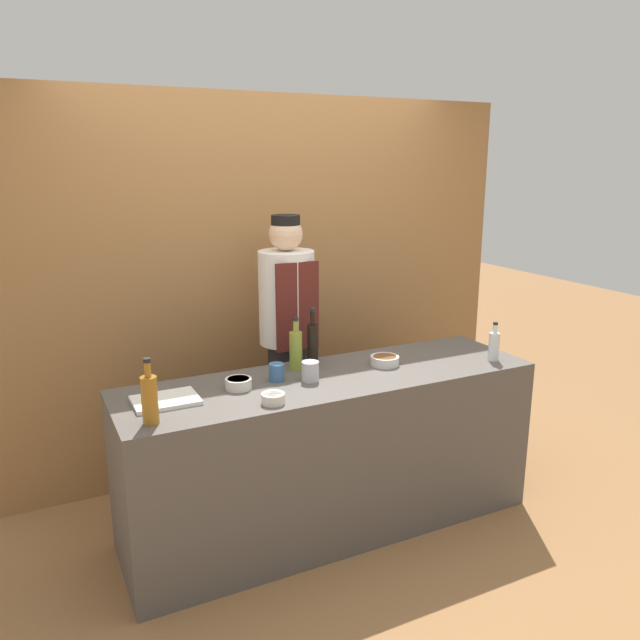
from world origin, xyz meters
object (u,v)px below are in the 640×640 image
Objects in this scene: chef_center at (287,343)px; bottle_clear at (494,346)px; cup_blue at (277,372)px; bottle_amber at (150,398)px; sauce_bowl_brown at (385,360)px; cutting_board at (165,400)px; bottle_oil at (296,349)px; sauce_bowl_green at (273,398)px; bottle_soy at (313,344)px; sauce_bowl_white at (238,383)px; cup_steel at (310,371)px.

bottle_clear is at bearing -35.89° from chef_center.
cup_blue is 0.05× the size of chef_center.
sauce_bowl_brown is at bearing 9.89° from bottle_amber.
bottle_oil is (0.75, 0.16, 0.11)m from cutting_board.
sauce_bowl_brown reaches higher than sauce_bowl_green.
bottle_oil is at bearing 162.92° from sauce_bowl_brown.
chef_center is at bearing 144.11° from bottle_clear.
sauce_bowl_green is 1.38m from bottle_clear.
bottle_clear is 1.14m from bottle_oil.
sauce_bowl_green is 0.82m from sauce_bowl_brown.
sauce_bowl_green is 0.38× the size of bottle_oil.
bottle_oil is at bearing 161.88° from bottle_clear.
bottle_soy reaches higher than sauce_bowl_green.
sauce_bowl_white is at bearing 179.49° from sauce_bowl_brown.
bottle_amber is (-1.35, -0.23, 0.09)m from sauce_bowl_brown.
sauce_bowl_white is 0.45× the size of bottle_amber.
bottle_clear is 0.67× the size of bottle_soy.
sauce_bowl_white is 0.52m from bottle_soy.
bottle_soy is (0.11, 0.01, 0.02)m from bottle_oil.
sauce_bowl_green is 1.09× the size of cup_steel.
sauce_bowl_white is at bearing 26.54° from bottle_amber.
sauce_bowl_white is 0.55m from bottle_amber.
bottle_oil is 0.21m from cup_blue.
cup_steel is (-1.09, 0.16, -0.04)m from bottle_clear.
bottle_oil reaches higher than sauce_bowl_white.
sauce_bowl_brown is 0.71× the size of bottle_clear.
bottle_clear is at bearing -8.29° from cup_steel.
cup_steel is at bearing -101.17° from chef_center.
bottle_clear is 1.27m from cup_blue.
sauce_bowl_white reaches higher than sauce_bowl_green.
sauce_bowl_white is at bearing 3.20° from cutting_board.
bottle_oil is 3.22× the size of cup_blue.
cup_steel is at bearing -2.69° from cutting_board.
bottle_soy is at bearing -89.60° from chef_center.
bottle_clear is at bearing 0.81° from bottle_amber.
sauce_bowl_white is 0.41m from bottle_oil.
sauce_bowl_brown is 1.75× the size of cup_blue.
sauce_bowl_brown is at bearing 161.05° from bottle_clear.
bottle_soy reaches higher than bottle_amber.
cutting_board is 0.18× the size of chef_center.
chef_center is (0.40, 0.75, 0.01)m from sauce_bowl_green.
cup_steel is at bearing -118.82° from bottle_soy.
cup_steel is (0.29, 0.20, 0.02)m from sauce_bowl_green.
bottle_oil is 0.17× the size of chef_center.
bottle_soy is at bearing 24.43° from cup_blue.
bottle_oil is at bearing -176.57° from bottle_soy.
sauce_bowl_brown is 0.63m from chef_center.
chef_center is at bearing 31.08° from cutting_board.
cutting_board is 0.27m from bottle_amber.
cup_steel is 0.56m from chef_center.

